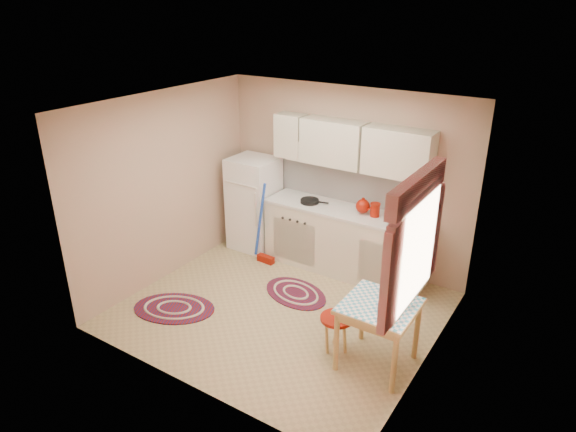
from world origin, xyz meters
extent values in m
plane|color=tan|center=(0.00, 0.00, 0.00)|extent=(3.60, 3.60, 0.00)
cube|color=silver|center=(0.00, 0.00, 2.50)|extent=(3.60, 3.20, 0.04)
cube|color=tan|center=(0.00, 1.60, 1.25)|extent=(3.60, 0.04, 2.50)
cube|color=tan|center=(0.00, -1.60, 1.25)|extent=(3.60, 0.04, 2.50)
cube|color=tan|center=(-1.80, 0.00, 1.25)|extent=(0.04, 3.20, 2.50)
cube|color=tan|center=(1.80, 0.00, 1.25)|extent=(0.04, 3.20, 2.50)
cube|color=white|center=(0.12, 1.59, 1.20)|extent=(2.25, 0.03, 0.55)
cube|color=silver|center=(0.12, 1.44, 1.77)|extent=(2.25, 0.33, 0.60)
cube|color=white|center=(1.78, -0.55, 1.55)|extent=(0.04, 0.85, 0.95)
cube|color=white|center=(-1.31, 1.25, 0.70)|extent=(0.65, 0.60, 1.40)
cube|color=silver|center=(0.18, 1.30, 0.44)|extent=(2.25, 0.60, 0.88)
cube|color=silver|center=(0.18, 1.30, 0.90)|extent=(2.27, 0.62, 0.04)
cylinder|color=black|center=(-0.35, 1.25, 0.94)|extent=(0.31, 0.31, 0.05)
cylinder|color=#8F1205|center=(0.60, 1.30, 1.00)|extent=(0.13, 0.13, 0.16)
cube|color=tan|center=(1.38, -0.30, 0.36)|extent=(0.72, 0.72, 0.72)
cylinder|color=#8F1205|center=(0.92, -0.32, 0.21)|extent=(0.47, 0.47, 0.42)
cylinder|color=teal|center=(1.44, -0.40, 0.77)|extent=(0.09, 0.09, 0.10)
camera|label=1|loc=(2.96, -4.44, 3.55)|focal=32.00mm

